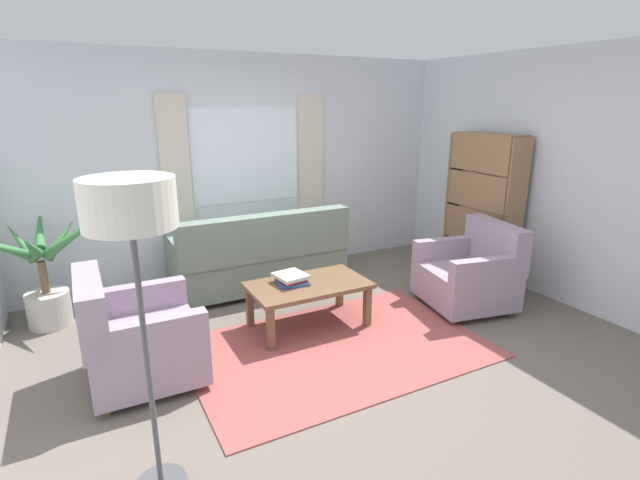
% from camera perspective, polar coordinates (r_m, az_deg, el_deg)
% --- Properties ---
extents(ground_plane, '(6.24, 6.24, 0.00)m').
position_cam_1_polar(ground_plane, '(4.22, 2.16, -12.92)').
color(ground_plane, '#6B6056').
extents(wall_back, '(5.32, 0.12, 2.60)m').
position_cam_1_polar(wall_back, '(5.80, -9.02, 8.59)').
color(wall_back, silver).
rests_on(wall_back, ground_plane).
extents(wall_right, '(0.12, 4.40, 2.60)m').
position_cam_1_polar(wall_right, '(5.57, 26.94, 6.73)').
color(wall_right, silver).
rests_on(wall_right, ground_plane).
extents(window_with_curtains, '(1.98, 0.07, 1.40)m').
position_cam_1_polar(window_with_curtains, '(5.70, -8.81, 9.99)').
color(window_with_curtains, white).
extents(area_rug, '(2.50, 1.64, 0.01)m').
position_cam_1_polar(area_rug, '(4.22, 2.16, -12.85)').
color(area_rug, '#9E4C47').
rests_on(area_rug, ground_plane).
extents(couch, '(1.90, 0.82, 0.92)m').
position_cam_1_polar(couch, '(5.38, -7.26, -2.14)').
color(couch, slate).
rests_on(couch, ground_plane).
extents(armchair_left, '(0.82, 0.84, 0.88)m').
position_cam_1_polar(armchair_left, '(3.89, -21.38, -10.94)').
color(armchair_left, '#998499').
rests_on(armchair_left, ground_plane).
extents(armchair_right, '(0.96, 0.98, 0.88)m').
position_cam_1_polar(armchair_right, '(5.14, 17.70, -3.86)').
color(armchair_right, '#998499').
rests_on(armchair_right, ground_plane).
extents(coffee_table, '(1.10, 0.64, 0.44)m').
position_cam_1_polar(coffee_table, '(4.44, -1.41, -5.91)').
color(coffee_table, brown).
rests_on(coffee_table, ground_plane).
extents(book_stack_on_table, '(0.31, 0.32, 0.09)m').
position_cam_1_polar(book_stack_on_table, '(4.41, -3.47, -4.66)').
color(book_stack_on_table, '#335199').
rests_on(book_stack_on_table, coffee_table).
extents(potted_plant, '(1.15, 1.35, 1.09)m').
position_cam_1_polar(potted_plant, '(5.12, -30.22, -3.74)').
color(potted_plant, '#B7B2A8').
rests_on(potted_plant, ground_plane).
extents(bookshelf, '(0.30, 0.94, 1.72)m').
position_cam_1_polar(bookshelf, '(5.86, 18.88, 3.94)').
color(bookshelf, olive).
rests_on(bookshelf, ground_plane).
extents(standing_lamp, '(0.43, 0.43, 1.73)m').
position_cam_1_polar(standing_lamp, '(2.39, -21.78, 1.81)').
color(standing_lamp, '#4C4C51').
rests_on(standing_lamp, ground_plane).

